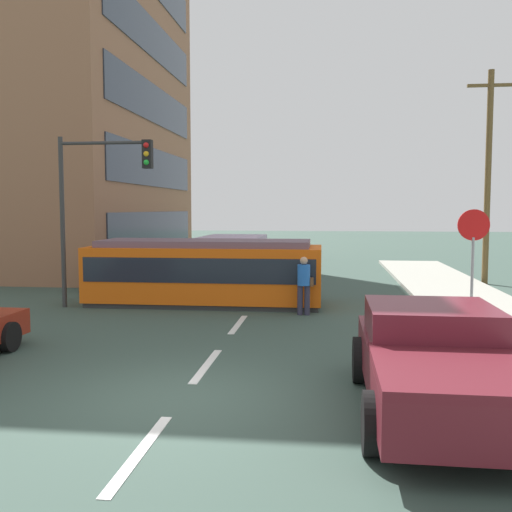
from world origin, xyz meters
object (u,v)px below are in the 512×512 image
object	(u,v)px
parked_sedan_mid	(125,270)
parked_sedan_far	(174,256)
streetcar_tram	(205,271)
traffic_light_mast	(97,189)
stop_sign	(473,243)
utility_pole_mid	(488,174)
pedestrian_crossing	(304,282)
pickup_truck_parked	(436,361)
city_bus	(228,256)

from	to	relation	value
parked_sedan_mid	parked_sedan_far	xyz separation A→B (m)	(0.20, 6.54, -0.00)
streetcar_tram	parked_sedan_far	distance (m)	11.21
parked_sedan_far	traffic_light_mast	size ratio (longest dim) A/B	0.78
traffic_light_mast	stop_sign	bearing A→B (deg)	-12.00
streetcar_tram	parked_sedan_mid	world-z (taller)	streetcar_tram
streetcar_tram	utility_pole_mid	size ratio (longest dim) A/B	0.87
streetcar_tram	parked_sedan_far	world-z (taller)	streetcar_tram
stop_sign	traffic_light_mast	world-z (taller)	traffic_light_mast
streetcar_tram	parked_sedan_mid	xyz separation A→B (m)	(-4.09, 3.96, -0.43)
parked_sedan_mid	stop_sign	world-z (taller)	stop_sign
parked_sedan_mid	utility_pole_mid	bearing A→B (deg)	8.84
parked_sedan_far	pedestrian_crossing	bearing A→B (deg)	-59.52
traffic_light_mast	pedestrian_crossing	bearing A→B (deg)	-3.72
parked_sedan_far	utility_pole_mid	world-z (taller)	utility_pole_mid
utility_pole_mid	traffic_light_mast	bearing A→B (deg)	-151.11
parked_sedan_far	pickup_truck_parked	bearing A→B (deg)	-64.79
streetcar_tram	city_bus	xyz separation A→B (m)	(-0.23, 5.56, 0.01)
parked_sedan_mid	stop_sign	size ratio (longest dim) A/B	1.50
pickup_truck_parked	utility_pole_mid	size ratio (longest dim) A/B	0.59
pickup_truck_parked	utility_pole_mid	xyz separation A→B (m)	(4.74, 15.49, 3.62)
pedestrian_crossing	traffic_light_mast	world-z (taller)	traffic_light_mast
parked_sedan_far	streetcar_tram	bearing A→B (deg)	-69.67
parked_sedan_far	stop_sign	size ratio (longest dim) A/B	1.41
pedestrian_crossing	parked_sedan_mid	bearing A→B (deg)	142.97
streetcar_tram	pedestrian_crossing	distance (m)	3.54
city_bus	utility_pole_mid	distance (m)	10.95
pedestrian_crossing	stop_sign	world-z (taller)	stop_sign
pedestrian_crossing	pickup_truck_parked	size ratio (longest dim) A/B	0.33
stop_sign	parked_sedan_far	bearing A→B (deg)	129.10
parked_sedan_mid	traffic_light_mast	size ratio (longest dim) A/B	0.83
city_bus	parked_sedan_mid	bearing A→B (deg)	-157.50
pickup_truck_parked	stop_sign	size ratio (longest dim) A/B	1.74
city_bus	stop_sign	xyz separation A→B (m)	(7.60, -8.91, 1.13)
city_bus	pedestrian_crossing	xyz separation A→B (m)	(3.43, -7.10, -0.12)
traffic_light_mast	utility_pole_mid	world-z (taller)	utility_pole_mid
pickup_truck_parked	traffic_light_mast	world-z (taller)	traffic_light_mast
pickup_truck_parked	utility_pole_mid	world-z (taller)	utility_pole_mid
pickup_truck_parked	pedestrian_crossing	bearing A→B (deg)	106.08
city_bus	pedestrian_crossing	bearing A→B (deg)	-64.22
stop_sign	parked_sedan_mid	bearing A→B (deg)	147.47
stop_sign	streetcar_tram	bearing A→B (deg)	155.56
parked_sedan_mid	utility_pole_mid	xyz separation A→B (m)	(14.27, 2.22, 3.80)
streetcar_tram	parked_sedan_mid	bearing A→B (deg)	135.94
streetcar_tram	stop_sign	bearing A→B (deg)	-24.44
city_bus	traffic_light_mast	distance (m)	7.71
pickup_truck_parked	parked_sedan_far	world-z (taller)	pickup_truck_parked
streetcar_tram	pedestrian_crossing	world-z (taller)	streetcar_tram
pedestrian_crossing	pickup_truck_parked	distance (m)	8.09
traffic_light_mast	pickup_truck_parked	bearing A→B (deg)	-43.89
pedestrian_crossing	utility_pole_mid	size ratio (longest dim) A/B	0.20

